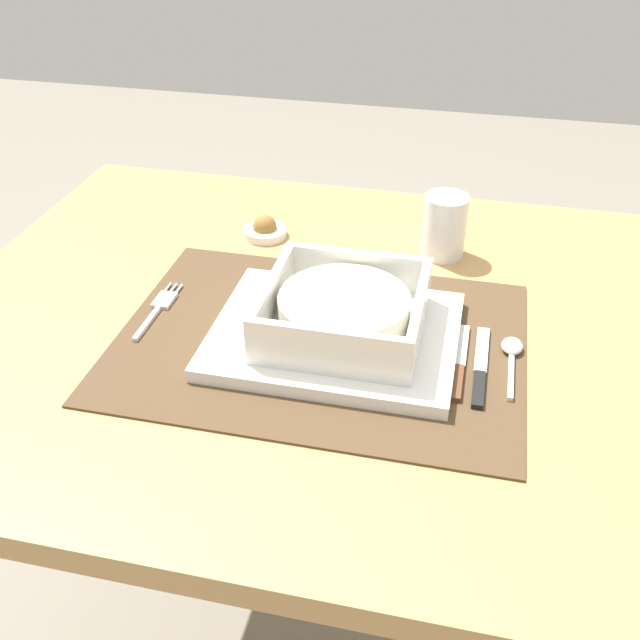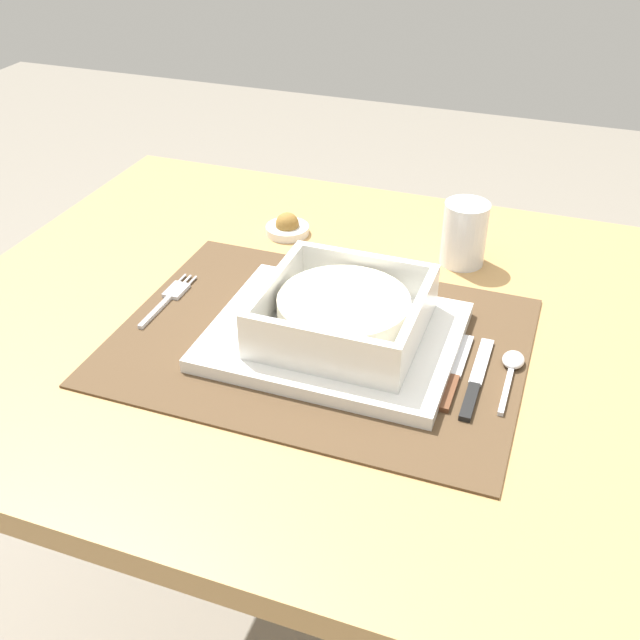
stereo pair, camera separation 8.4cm
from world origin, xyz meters
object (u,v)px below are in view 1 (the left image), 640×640
(spoon, at_px, (512,352))
(butter_knife, at_px, (480,371))
(dining_table, at_px, (318,384))
(bread_knife, at_px, (459,366))
(porridge_bowl, at_px, (344,312))
(drinking_glass, at_px, (444,229))
(fork, at_px, (160,306))
(condiment_saucer, at_px, (265,230))

(spoon, xyz_separation_m, butter_knife, (-0.03, -0.04, -0.00))
(dining_table, relative_size, bread_knife, 6.84)
(porridge_bowl, xyz_separation_m, bread_knife, (0.13, -0.02, -0.04))
(porridge_bowl, xyz_separation_m, drinking_glass, (0.09, 0.24, -0.00))
(fork, relative_size, condiment_saucer, 2.03)
(fork, height_order, spoon, spoon)
(bread_knife, bearing_deg, dining_table, 158.20)
(porridge_bowl, distance_m, bread_knife, 0.14)
(porridge_bowl, relative_size, drinking_glass, 2.03)
(porridge_bowl, bearing_deg, drinking_glass, 68.90)
(butter_knife, xyz_separation_m, drinking_glass, (-0.07, 0.26, 0.03))
(fork, bearing_deg, butter_knife, -5.55)
(porridge_bowl, distance_m, butter_knife, 0.16)
(drinking_glass, distance_m, condiment_saucer, 0.25)
(spoon, relative_size, condiment_saucer, 1.74)
(spoon, xyz_separation_m, drinking_glass, (-0.10, 0.22, 0.03))
(dining_table, bearing_deg, condiment_saucer, 123.04)
(dining_table, height_order, fork, fork)
(butter_knife, relative_size, drinking_glass, 1.66)
(butter_knife, height_order, drinking_glass, drinking_glass)
(drinking_glass, bearing_deg, butter_knife, -75.97)
(dining_table, height_order, drinking_glass, drinking_glass)
(fork, distance_m, condiment_saucer, 0.23)
(porridge_bowl, distance_m, spoon, 0.19)
(butter_knife, height_order, condiment_saucer, condiment_saucer)
(dining_table, height_order, condiment_saucer, condiment_saucer)
(dining_table, height_order, butter_knife, butter_knife)
(bread_knife, relative_size, condiment_saucer, 2.21)
(drinking_glass, bearing_deg, bread_knife, -80.71)
(dining_table, bearing_deg, fork, -171.90)
(butter_knife, bearing_deg, bread_knife, 169.44)
(butter_knife, distance_m, drinking_glass, 0.27)
(bread_knife, bearing_deg, spoon, 32.01)
(porridge_bowl, bearing_deg, spoon, 4.36)
(dining_table, xyz_separation_m, bread_knife, (0.17, -0.07, 0.11))
(porridge_bowl, relative_size, spoon, 1.63)
(spoon, bearing_deg, dining_table, 170.93)
(butter_knife, bearing_deg, dining_table, 158.77)
(spoon, bearing_deg, drinking_glass, 112.33)
(porridge_bowl, relative_size, butter_knife, 1.22)
(condiment_saucer, bearing_deg, porridge_bowl, -55.17)
(porridge_bowl, relative_size, bread_knife, 1.28)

